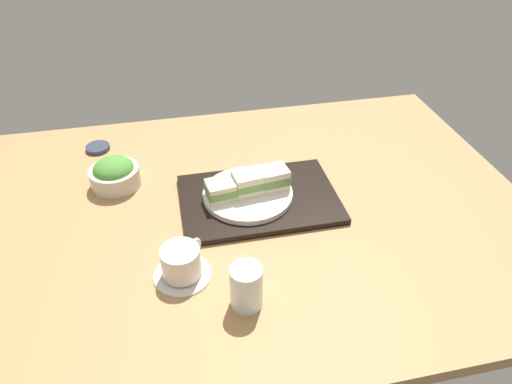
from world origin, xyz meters
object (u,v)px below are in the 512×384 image
object	(u,v)px
sandwich_middle	(248,183)
drinking_glass	(246,287)
sandwich_far	(221,190)
salad_bowl	(114,174)
sandwich_plate	(248,194)
coffee_cup	(182,263)
small_sauce_dish	(98,148)
sandwich_near	(274,178)

from	to	relation	value
sandwich_middle	drinking_glass	distance (cm)	31.85
sandwich_far	salad_bowl	world-z (taller)	salad_bowl
sandwich_plate	coffee_cup	bearing A→B (deg)	49.78
sandwich_far	drinking_glass	distance (cm)	30.42
drinking_glass	salad_bowl	bearing A→B (deg)	-60.29
sandwich_middle	salad_bowl	xyz separation A→B (cm)	(32.14, -13.89, -2.14)
sandwich_middle	sandwich_far	distance (cm)	6.76
sandwich_far	small_sauce_dish	world-z (taller)	sandwich_far
small_sauce_dish	sandwich_plate	bearing A→B (deg)	139.19
sandwich_plate	drinking_glass	size ratio (longest dim) A/B	2.34
sandwich_middle	coffee_cup	distance (cm)	27.90
sandwich_near	salad_bowl	xyz separation A→B (cm)	(38.84, -13.13, -2.12)
coffee_cup	small_sauce_dish	size ratio (longest dim) A/B	1.79
coffee_cup	sandwich_far	bearing A→B (deg)	-118.81
sandwich_plate	sandwich_near	distance (cm)	7.54
salad_bowl	coffee_cup	size ratio (longest dim) A/B	1.05
sandwich_far	sandwich_middle	bearing A→B (deg)	-173.49
sandwich_plate	sandwich_middle	world-z (taller)	sandwich_middle
sandwich_middle	drinking_glass	size ratio (longest dim) A/B	0.84
sandwich_far	drinking_glass	bearing A→B (deg)	90.50
sandwich_far	salad_bowl	distance (cm)	29.41
drinking_glass	sandwich_far	bearing A→B (deg)	-89.50
sandwich_plate	drinking_glass	world-z (taller)	drinking_glass
sandwich_plate	sandwich_near	xyz separation A→B (cm)	(-6.69, -0.76, 3.39)
sandwich_near	drinking_glass	size ratio (longest dim) A/B	0.81
sandwich_far	small_sauce_dish	size ratio (longest dim) A/B	1.15
small_sauce_dish	sandwich_far	bearing A→B (deg)	132.96
coffee_cup	drinking_glass	world-z (taller)	drinking_glass
salad_bowl	drinking_glass	world-z (taller)	drinking_glass
coffee_cup	small_sauce_dish	xyz separation A→B (cm)	(19.88, -53.90, -2.75)
drinking_glass	small_sauce_dish	bearing A→B (deg)	-63.81
sandwich_plate	salad_bowl	xyz separation A→B (cm)	(32.14, -13.89, 1.27)
sandwich_near	coffee_cup	distance (cm)	33.11
sandwich_plate	drinking_glass	bearing A→B (deg)	78.35
coffee_cup	drinking_glass	distance (cm)	15.29
sandwich_near	coffee_cup	world-z (taller)	sandwich_near
sandwich_near	drinking_glass	bearing A→B (deg)	67.67
salad_bowl	sandwich_near	bearing A→B (deg)	161.33
sandwich_plate	coffee_cup	xyz separation A→B (cm)	(17.95, 21.23, 1.06)
coffee_cup	small_sauce_dish	distance (cm)	57.52
sandwich_far	small_sauce_dish	distance (cm)	45.92
sandwich_near	small_sauce_dish	world-z (taller)	sandwich_near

